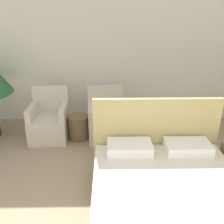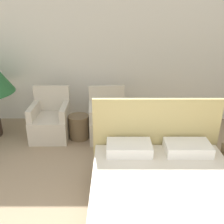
{
  "view_description": "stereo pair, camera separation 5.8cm",
  "coord_description": "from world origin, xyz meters",
  "px_view_note": "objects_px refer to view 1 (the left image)",
  "views": [
    {
      "loc": [
        0.04,
        -0.82,
        2.21
      ],
      "look_at": [
        0.11,
        2.82,
        0.71
      ],
      "focal_mm": 40.0,
      "sensor_mm": 36.0,
      "label": 1
    },
    {
      "loc": [
        0.1,
        -0.82,
        2.21
      ],
      "look_at": [
        0.11,
        2.82,
        0.71
      ],
      "focal_mm": 40.0,
      "sensor_mm": 36.0,
      "label": 2
    }
  ],
  "objects_px": {
    "armchair_near_window_left": "(50,123)",
    "bed": "(170,205)",
    "armchair_near_window_right": "(107,123)",
    "side_table": "(78,127)"
  },
  "relations": [
    {
      "from": "armchair_near_window_left",
      "to": "armchair_near_window_right",
      "type": "distance_m",
      "value": 1.04
    },
    {
      "from": "armchair_near_window_left",
      "to": "side_table",
      "type": "relative_size",
      "value": 2.06
    },
    {
      "from": "bed",
      "to": "armchair_near_window_left",
      "type": "relative_size",
      "value": 2.48
    },
    {
      "from": "bed",
      "to": "armchair_near_window_right",
      "type": "distance_m",
      "value": 2.15
    },
    {
      "from": "bed",
      "to": "armchair_near_window_left",
      "type": "height_order",
      "value": "bed"
    },
    {
      "from": "armchair_near_window_left",
      "to": "bed",
      "type": "bearing_deg",
      "value": -50.5
    },
    {
      "from": "bed",
      "to": "armchair_near_window_right",
      "type": "height_order",
      "value": "bed"
    },
    {
      "from": "armchair_near_window_right",
      "to": "side_table",
      "type": "distance_m",
      "value": 0.53
    },
    {
      "from": "bed",
      "to": "armchair_near_window_left",
      "type": "bearing_deg",
      "value": 130.52
    },
    {
      "from": "armchair_near_window_left",
      "to": "side_table",
      "type": "bearing_deg",
      "value": -4.85
    }
  ]
}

